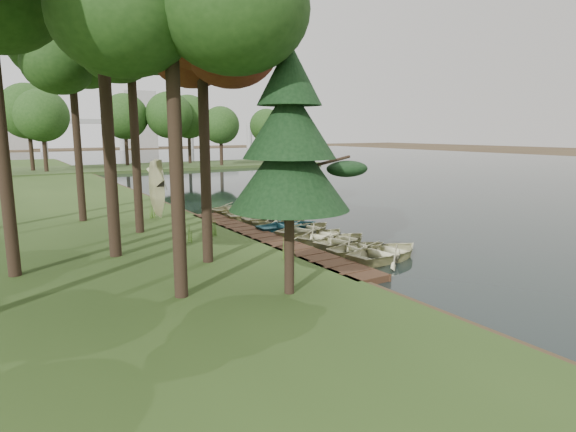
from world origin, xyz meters
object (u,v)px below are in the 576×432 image
rowboat_2 (342,238)px  pine_tree (289,144)px  stored_rowboat (160,212)px  rowboat_1 (359,246)px  rowboat_0 (387,250)px  boardwalk (265,240)px

rowboat_2 → pine_tree: 9.31m
stored_rowboat → rowboat_2: bearing=-154.4°
rowboat_1 → rowboat_2: size_ratio=0.91×
rowboat_2 → pine_tree: pine_tree is taller
rowboat_1 → pine_tree: 8.36m
stored_rowboat → pine_tree: size_ratio=0.45×
rowboat_0 → rowboat_2: size_ratio=1.16×
rowboat_0 → rowboat_1: bearing=4.8°
rowboat_0 → stored_rowboat: stored_rowboat is taller
rowboat_0 → pine_tree: 8.07m
boardwalk → rowboat_1: bearing=-59.6°
boardwalk → pine_tree: pine_tree is taller
boardwalk → rowboat_0: (2.81, -5.64, 0.31)m
rowboat_0 → pine_tree: pine_tree is taller
rowboat_0 → stored_rowboat: (-5.66, 13.51, 0.21)m
boardwalk → rowboat_1: rowboat_1 is taller
rowboat_0 → rowboat_2: 3.00m
stored_rowboat → pine_tree: bearing=175.2°
rowboat_1 → pine_tree: (-5.93, -3.51, 4.73)m
rowboat_0 → rowboat_1: (-0.33, 1.43, -0.09)m
rowboat_0 → rowboat_1: 1.47m
rowboat_0 → rowboat_1: size_ratio=1.27×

